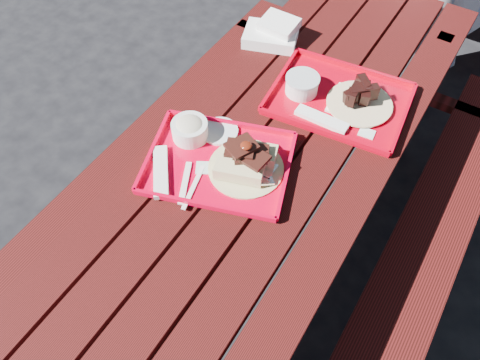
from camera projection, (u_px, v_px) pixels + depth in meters
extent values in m
plane|color=black|center=(257.00, 264.00, 2.13)|extent=(60.00, 60.00, 0.00)
cube|color=#490E0E|center=(190.00, 129.00, 1.63)|extent=(0.14, 2.40, 0.04)
cube|color=#490E0E|center=(226.00, 147.00, 1.59)|extent=(0.14, 2.40, 0.04)
cube|color=#490E0E|center=(264.00, 165.00, 1.54)|extent=(0.14, 2.40, 0.04)
cube|color=#490E0E|center=(305.00, 185.00, 1.49)|extent=(0.14, 2.40, 0.04)
cube|color=#490E0E|center=(348.00, 206.00, 1.45)|extent=(0.14, 2.40, 0.04)
cube|color=#490E0E|center=(142.00, 152.00, 1.96)|extent=(0.25, 2.40, 0.04)
cube|color=#490E0E|center=(7.00, 339.00, 1.72)|extent=(0.06, 0.06, 0.42)
cube|color=#490E0E|center=(246.00, 78.00, 2.56)|extent=(0.06, 0.06, 0.42)
cube|color=#490E0E|center=(407.00, 290.00, 1.60)|extent=(0.25, 2.40, 0.04)
cube|color=#490E0E|center=(456.00, 166.00, 2.20)|extent=(0.06, 0.06, 0.42)
cube|color=#490E0E|center=(305.00, 59.00, 2.40)|extent=(0.06, 0.06, 0.75)
cube|color=#490E0E|center=(418.00, 103.00, 2.21)|extent=(0.06, 0.06, 0.75)
cube|color=#490E0E|center=(361.00, 72.00, 2.26)|extent=(1.40, 0.06, 0.04)
cube|color=#490E0E|center=(470.00, 11.00, 2.66)|extent=(0.06, 0.06, 0.75)
cube|color=red|center=(218.00, 164.00, 1.51)|extent=(0.53, 0.47, 0.01)
cube|color=red|center=(231.00, 123.00, 1.60)|extent=(0.43, 0.15, 0.02)
cube|color=red|center=(203.00, 205.00, 1.40)|extent=(0.43, 0.15, 0.02)
cube|color=red|center=(287.00, 174.00, 1.47)|extent=(0.12, 0.33, 0.02)
cube|color=red|center=(153.00, 149.00, 1.53)|extent=(0.12, 0.33, 0.02)
cylinder|color=#C5BA82|center=(246.00, 168.00, 1.49)|extent=(0.24, 0.24, 0.01)
cube|color=beige|center=(239.00, 170.00, 1.44)|extent=(0.17, 0.12, 0.04)
cube|color=beige|center=(253.00, 153.00, 1.48)|extent=(0.17, 0.12, 0.04)
ellipsoid|color=#57180B|center=(246.00, 143.00, 1.39)|extent=(0.04, 0.04, 0.01)
cylinder|color=white|center=(190.00, 130.00, 1.55)|extent=(0.12, 0.12, 0.06)
ellipsoid|color=beige|center=(189.00, 126.00, 1.53)|extent=(0.10, 0.10, 0.05)
cylinder|color=silver|center=(220.00, 131.00, 1.58)|extent=(0.13, 0.13, 0.01)
cube|color=white|center=(161.00, 172.00, 1.47)|extent=(0.16, 0.19, 0.02)
cube|color=white|center=(185.00, 183.00, 1.45)|extent=(0.09, 0.15, 0.01)
cube|color=white|center=(193.00, 187.00, 1.45)|extent=(0.06, 0.17, 0.01)
cube|color=silver|center=(204.00, 168.00, 1.49)|extent=(0.07, 0.07, 0.00)
cube|color=#C00014|center=(339.00, 101.00, 1.68)|extent=(0.50, 0.41, 0.01)
cube|color=#C00014|center=(354.00, 68.00, 1.77)|extent=(0.46, 0.06, 0.02)
cube|color=#C00014|center=(322.00, 131.00, 1.57)|extent=(0.46, 0.06, 0.02)
cube|color=#C00014|center=(404.00, 118.00, 1.61)|extent=(0.05, 0.36, 0.02)
cube|color=#C00014|center=(279.00, 78.00, 1.73)|extent=(0.05, 0.36, 0.02)
cube|color=white|center=(353.00, 103.00, 1.66)|extent=(0.18, 0.18, 0.01)
cylinder|color=beige|center=(359.00, 103.00, 1.65)|extent=(0.23, 0.23, 0.01)
cylinder|color=white|center=(302.00, 86.00, 1.68)|extent=(0.12, 0.12, 0.06)
cylinder|color=silver|center=(303.00, 78.00, 1.65)|extent=(0.12, 0.12, 0.01)
cube|color=white|center=(322.00, 119.00, 1.61)|extent=(0.19, 0.05, 0.02)
cube|color=white|center=(367.00, 133.00, 1.58)|extent=(0.06, 0.05, 0.00)
cube|color=white|center=(271.00, 36.00, 1.88)|extent=(0.25, 0.21, 0.05)
cube|color=white|center=(279.00, 25.00, 1.85)|extent=(0.14, 0.12, 0.04)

